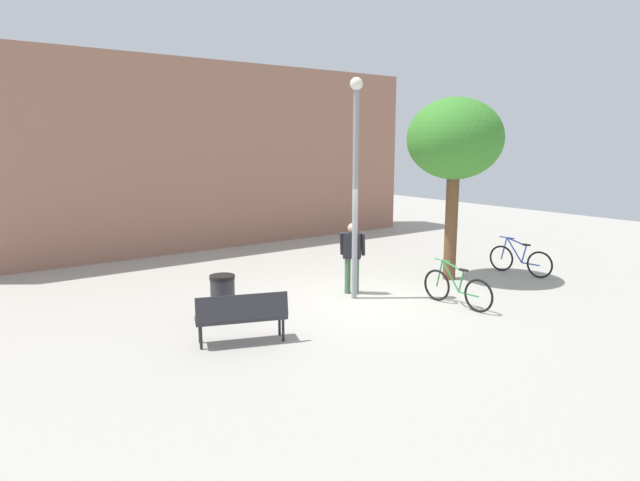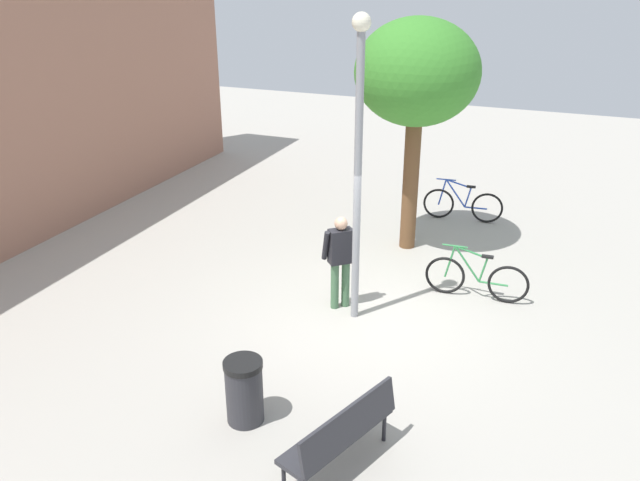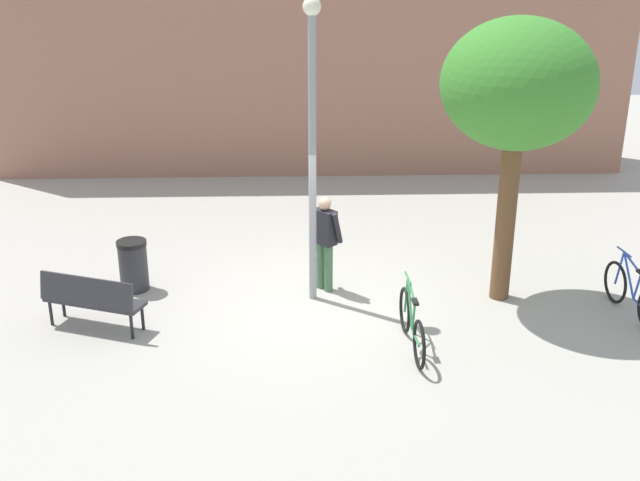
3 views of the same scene
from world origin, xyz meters
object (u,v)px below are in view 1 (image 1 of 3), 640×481
Objects in this scene: person_by_lamppost at (352,253)px; bicycle_blue at (520,260)px; lamppost at (355,171)px; park_bench at (242,314)px; bicycle_green at (457,289)px; plaza_tree at (455,141)px; trash_bin at (223,297)px.

person_by_lamppost is 5.04m from bicycle_blue.
lamppost is 2.93× the size of park_bench.
bicycle_green is (4.83, -0.74, -0.16)m from park_bench.
lamppost is 4.27m from park_bench.
trash_bin is at bearing 175.28° from plaza_tree.
person_by_lamppost reaches higher than trash_bin.
bicycle_green is 4.99m from trash_bin.
plaza_tree is 5.14× the size of trash_bin.
person_by_lamppost is at bearing 58.14° from lamppost.
lamppost is 3.22m from plaza_tree.
plaza_tree is (6.57, 0.96, 3.00)m from park_bench.
bicycle_blue is at bearing 14.06° from bicycle_green.
bicycle_blue and bicycle_green have the same top height.
bicycle_green is at bearing -8.70° from park_bench.
trash_bin is at bearing 153.69° from bicycle_green.
plaza_tree reaches higher than bicycle_green.
park_bench is 0.92× the size of bicycle_green.
trash_bin is (-8.14, 1.30, 0.07)m from bicycle_blue.
bicycle_blue reaches higher than trash_bin.
bicycle_green reaches higher than trash_bin.
person_by_lamppost is (0.21, 0.34, -1.92)m from lamppost.
bicycle_blue reaches higher than park_bench.
person_by_lamppost reaches higher than bicycle_green.
bicycle_green is (1.41, -1.77, -2.50)m from lamppost.
park_bench is (-3.42, -1.03, -2.34)m from lamppost.
plaza_tree is 2.56× the size of bicycle_blue.
park_bench reaches higher than trash_bin.
lamppost is at bearing 178.64° from plaza_tree.
park_bench is 0.92× the size of bicycle_blue.
lamppost is at bearing 128.47° from bicycle_green.
plaza_tree is 3.78m from bicycle_blue.
lamppost reaches higher than bicycle_green.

